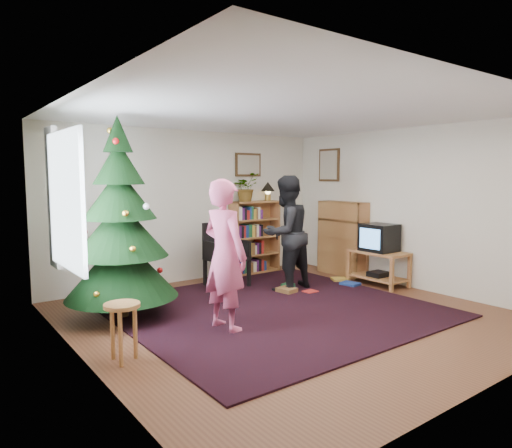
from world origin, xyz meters
TOP-DOWN VIEW (x-y plane):
  - floor at (0.00, 0.00)m, footprint 5.00×5.00m
  - ceiling at (0.00, 0.00)m, footprint 5.00×5.00m
  - wall_back at (0.00, 2.50)m, footprint 5.00×0.02m
  - wall_front at (0.00, -2.50)m, footprint 5.00×0.02m
  - wall_left at (-2.50, 0.00)m, footprint 0.02×5.00m
  - wall_right at (2.50, 0.00)m, footprint 0.02×5.00m
  - rug at (0.00, 0.30)m, footprint 3.80×3.60m
  - window_pane at (-2.47, 0.60)m, footprint 0.04×1.20m
  - curtain at (-2.43, 1.30)m, footprint 0.06×0.35m
  - picture_back at (1.15, 2.48)m, footprint 0.55×0.03m
  - picture_right at (2.48, 1.75)m, footprint 0.03×0.50m
  - christmas_tree at (-1.71, 1.15)m, footprint 1.36×1.36m
  - bookshelf_back at (1.20, 2.34)m, footprint 0.95×0.30m
  - bookshelf_right at (2.34, 1.26)m, footprint 0.30×0.95m
  - tv_stand at (2.22, 0.37)m, footprint 0.51×0.91m
  - crt_tv at (2.22, 0.37)m, footprint 0.47×0.50m
  - armchair at (0.18, 1.82)m, footprint 0.58×0.58m
  - stool at (-2.20, -0.16)m, footprint 0.34×0.34m
  - person_standing at (-0.93, 0.02)m, footprint 0.50×0.68m
  - person_by_chair at (0.81, 1.01)m, footprint 0.91×0.74m
  - potted_plant at (1.00, 2.34)m, footprint 0.52×0.47m
  - table_lamp at (1.50, 2.34)m, footprint 0.26×0.26m
  - floor_clutter at (1.24, 0.80)m, footprint 1.41×0.65m

SIDE VIEW (x-z plane):
  - floor at x=0.00m, z-range 0.00..0.00m
  - rug at x=0.00m, z-range 0.00..0.02m
  - floor_clutter at x=1.24m, z-range 0.00..0.08m
  - tv_stand at x=2.22m, z-range 0.05..0.60m
  - stool at x=-2.20m, z-range 0.15..0.72m
  - armchair at x=0.18m, z-range 0.04..1.05m
  - bookshelf_back at x=1.20m, z-range 0.01..1.31m
  - bookshelf_right at x=2.34m, z-range 0.01..1.31m
  - crt_tv at x=2.22m, z-range 0.55..0.99m
  - person_standing at x=-0.93m, z-range 0.00..1.72m
  - person_by_chair at x=0.81m, z-range 0.00..1.76m
  - christmas_tree at x=-1.71m, z-range -0.21..2.27m
  - wall_back at x=0.00m, z-range 0.00..2.50m
  - wall_front at x=0.00m, z-range 0.00..2.50m
  - wall_left at x=-2.50m, z-range 0.00..2.50m
  - wall_right at x=2.50m, z-range 0.00..2.50m
  - window_pane at x=-2.47m, z-range 0.80..2.20m
  - curtain at x=-2.43m, z-range 0.70..2.30m
  - table_lamp at x=1.50m, z-range 1.36..1.70m
  - potted_plant at x=1.00m, z-range 1.30..1.80m
  - picture_back at x=1.15m, z-range 1.74..2.16m
  - picture_right at x=2.48m, z-range 1.65..2.25m
  - ceiling at x=0.00m, z-range 2.50..2.50m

